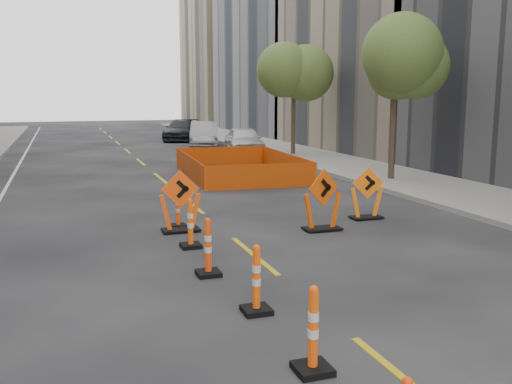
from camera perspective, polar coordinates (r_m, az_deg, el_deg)
name	(u,v)px	position (r m, az deg, el deg)	size (l,w,h in m)	color
ground_plane	(339,325)	(8.84, 8.27, -13.06)	(140.00, 140.00, 0.00)	black
sidewalk_right	(404,180)	(23.33, 14.57, 1.22)	(4.00, 90.00, 0.15)	gray
bld_right_c	(412,35)	(37.51, 15.38, 14.91)	(12.00, 16.00, 14.00)	gray
bld_right_d	(305,18)	(52.20, 4.94, 16.98)	(12.00, 18.00, 20.00)	gray
bld_right_e	(242,55)	(69.18, -1.41, 13.56)	(12.00, 14.00, 16.00)	tan
tree_r_b	(395,64)	(22.79, 13.77, 12.28)	(2.80, 2.80, 5.95)	#382B1E
tree_r_c	(294,73)	(31.68, 3.81, 11.75)	(2.80, 2.80, 5.95)	#382B1E
channelizer_2	(313,329)	(7.23, 5.74, -13.51)	(0.44, 0.44, 1.13)	#F9500A
channelizer_3	(256,279)	(9.03, 0.05, -8.69)	(0.44, 0.44, 1.11)	#FF510A
channelizer_4	(208,247)	(10.87, -4.81, -5.49)	(0.44, 0.44, 1.12)	#FB420A
channelizer_5	(190,223)	(12.85, -6.58, -3.11)	(0.45, 0.45, 1.13)	#FF570A
channelizer_6	(178,209)	(14.89, -7.82, -1.67)	(0.38, 0.38, 0.97)	#FD480A
chevron_sign_left	(180,201)	(14.34, -7.58, -0.90)	(1.04, 0.63, 1.56)	#FF4B0A
chevron_sign_center	(323,200)	(14.44, 6.68, -0.78)	(1.05, 0.63, 1.58)	#D64909
chevron_sign_right	(367,193)	(15.99, 11.03, -0.10)	(0.97, 0.58, 1.45)	orange
safety_fence	(238,165)	(24.25, -1.77, 2.73)	(4.23, 7.20, 0.90)	#F13F0C
parked_car_near	(244,141)	(32.60, -1.20, 5.17)	(1.90, 4.72, 1.61)	silver
parked_car_mid	(204,134)	(37.57, -5.19, 5.76)	(1.74, 4.98, 1.64)	#98979C
parked_car_far	(181,130)	(43.08, -7.47, 6.15)	(2.15, 5.28, 1.53)	black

